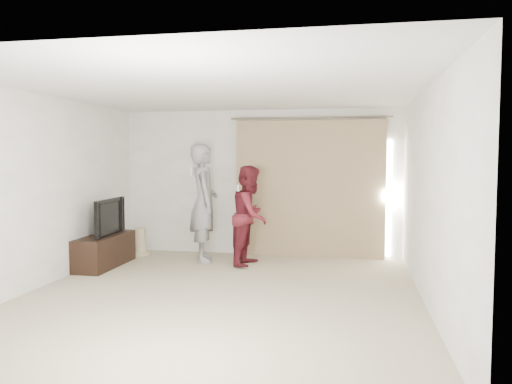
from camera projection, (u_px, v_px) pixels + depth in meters
floor at (221, 295)px, 6.36m from camera, size 5.50×5.50×0.00m
wall_back at (260, 183)px, 8.96m from camera, size 5.00×0.04×2.60m
wall_left at (41, 191)px, 6.73m from camera, size 0.04×5.50×2.60m
ceiling at (220, 89)px, 6.18m from camera, size 5.00×5.50×0.01m
curtain at (310, 189)px, 8.73m from camera, size 2.80×0.11×2.46m
tv_console at (105, 251)px, 8.02m from camera, size 0.46×1.32×0.51m
tv at (104, 217)px, 7.98m from camera, size 0.18×1.03×0.59m
scratching_post at (140, 244)px, 8.96m from camera, size 0.36×0.36×0.48m
person_man at (204, 203)px, 8.40m from camera, size 0.71×0.85×1.98m
person_woman at (250, 215)px, 8.11m from camera, size 0.71×0.86×1.62m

